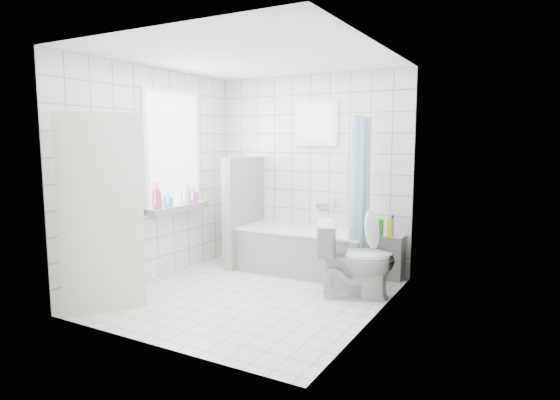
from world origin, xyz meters
The scene contains 19 objects.
ground centered at (0.00, 0.00, 0.00)m, with size 3.00×3.00×0.00m, color white.
ceiling centered at (0.00, 0.00, 2.60)m, with size 3.00×3.00×0.00m, color white.
wall_back centered at (0.00, 1.50, 1.30)m, with size 2.80×0.02×2.60m, color white.
wall_front centered at (0.00, -1.50, 1.30)m, with size 2.80×0.02×2.60m, color white.
wall_left centered at (-1.40, 0.00, 1.30)m, with size 0.02×3.00×2.60m, color white.
wall_right centered at (1.40, 0.00, 1.30)m, with size 0.02×3.00×2.60m, color white.
window_left centered at (-1.35, 0.30, 1.60)m, with size 0.01×0.90×1.40m, color white.
window_back centered at (0.10, 1.46, 1.95)m, with size 0.50×0.01×0.50m, color white.
window_sill centered at (-1.31, 0.30, 0.86)m, with size 0.18×1.02×0.08m, color white.
door centered at (-1.03, -1.15, 1.00)m, with size 0.04×0.80×2.00m, color silver.
bathtub centered at (0.12, 1.12, 0.29)m, with size 1.72×0.77×0.58m.
partition_wall centered at (-0.81, 1.07, 0.75)m, with size 0.15×0.85×1.50m, color white.
tiled_ledge centered at (1.14, 1.38, 0.28)m, with size 0.40×0.24×0.55m, color white.
toilet centered at (1.03, 0.51, 0.43)m, with size 0.48×0.84×0.86m, color silver.
curtain_rod centered at (0.91, 1.10, 2.00)m, with size 0.02×0.02×0.80m, color silver.
shower_curtain centered at (0.91, 0.97, 1.10)m, with size 0.14×0.48×1.78m, color #4998D8, non-canonical shape.
tub_faucet centered at (0.22, 1.46, 0.85)m, with size 0.18×0.06×0.06m, color silver.
sill_bottles centered at (-1.30, 0.24, 1.05)m, with size 0.18×0.81×0.32m.
ledge_bottles centered at (1.14, 1.32, 0.67)m, with size 0.18×0.16×0.26m.
Camera 1 is at (2.74, -4.28, 1.73)m, focal length 30.00 mm.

